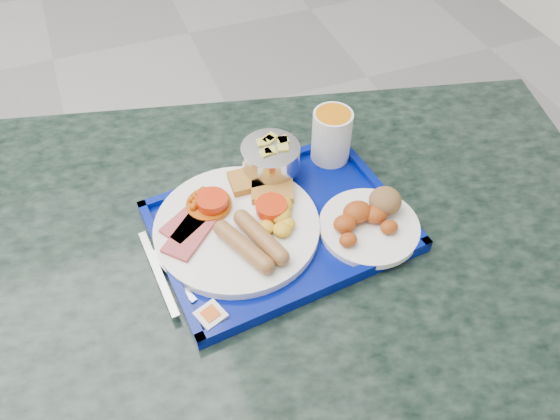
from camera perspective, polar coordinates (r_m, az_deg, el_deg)
name	(u,v)px	position (r m, az deg, el deg)	size (l,w,h in m)	color
table	(289,297)	(1.09, 0.94, -9.04)	(1.33, 1.04, 0.73)	slate
tray	(280,228)	(0.94, 0.00, -1.84)	(0.44, 0.34, 0.02)	#021180
main_plate	(240,223)	(0.92, -4.17, -1.31)	(0.28, 0.28, 0.04)	white
bread_plate	(370,219)	(0.93, 9.41, -0.96)	(0.17, 0.17, 0.06)	white
fruit_bowl	(271,157)	(0.98, -0.97, 5.59)	(0.11, 0.11, 0.07)	#ABABAD
juice_cup	(332,134)	(1.02, 5.41, 7.87)	(0.07, 0.07, 0.10)	white
spoon	(176,246)	(0.92, -10.83, -3.71)	(0.07, 0.16, 0.01)	#ABABAD
knife	(158,272)	(0.89, -12.62, -6.38)	(0.01, 0.18, 0.00)	#ABABAD
jam_packet	(211,316)	(0.83, -7.24, -10.94)	(0.05, 0.05, 0.02)	white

